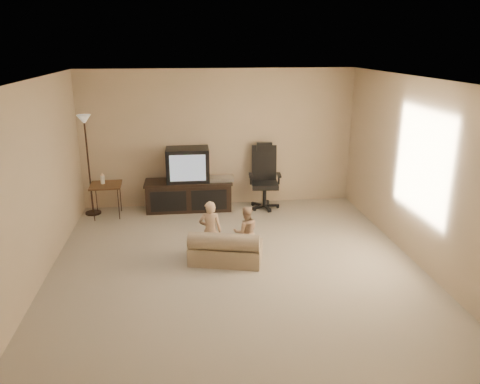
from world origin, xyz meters
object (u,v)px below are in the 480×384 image
object	(u,v)px
floor_lamp	(86,143)
toddler_left	(210,231)
side_table	(106,185)
tv_stand	(189,184)
child_sofa	(225,249)
office_chair	(264,185)
toddler_right	(246,232)

from	to	relation	value
floor_lamp	toddler_left	world-z (taller)	floor_lamp
side_table	toddler_left	size ratio (longest dim) A/B	0.91
side_table	toddler_left	xyz separation A→B (m)	(1.69, -1.98, -0.13)
side_table	floor_lamp	world-z (taller)	floor_lamp
tv_stand	child_sofa	size ratio (longest dim) A/B	1.47
tv_stand	toddler_left	distance (m)	2.19
tv_stand	floor_lamp	world-z (taller)	floor_lamp
office_chair	side_table	xyz separation A→B (m)	(-2.82, -0.13, 0.14)
side_table	child_sofa	distance (m)	2.84
tv_stand	toddler_right	bearing A→B (deg)	-69.39
tv_stand	office_chair	world-z (taller)	office_chair
toddler_left	toddler_right	bearing A→B (deg)	-165.86
tv_stand	floor_lamp	size ratio (longest dim) A/B	0.91
tv_stand	floor_lamp	distance (m)	1.91
tv_stand	floor_lamp	xyz separation A→B (m)	(-1.72, -0.05, 0.82)
tv_stand	toddler_left	size ratio (longest dim) A/B	1.84
tv_stand	toddler_right	world-z (taller)	tv_stand
office_chair	toddler_left	size ratio (longest dim) A/B	1.37
tv_stand	toddler_left	world-z (taller)	tv_stand
child_sofa	toddler_left	distance (m)	0.33
side_table	toddler_right	xyz separation A→B (m)	(2.20, -1.93, -0.19)
toddler_right	side_table	bearing A→B (deg)	-44.39
office_chair	child_sofa	world-z (taller)	office_chair
toddler_left	side_table	bearing A→B (deg)	-41.10
office_chair	toddler_right	xyz separation A→B (m)	(-0.63, -2.06, -0.05)
side_table	floor_lamp	size ratio (longest dim) A/B	0.45
office_chair	side_table	size ratio (longest dim) A/B	1.51
office_chair	side_table	world-z (taller)	office_chair
tv_stand	office_chair	size ratio (longest dim) A/B	1.35
office_chair	child_sofa	distance (m)	2.42
floor_lamp	child_sofa	xyz separation A→B (m)	(2.17, -2.23, -1.10)
tv_stand	toddler_left	bearing A→B (deg)	-82.40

